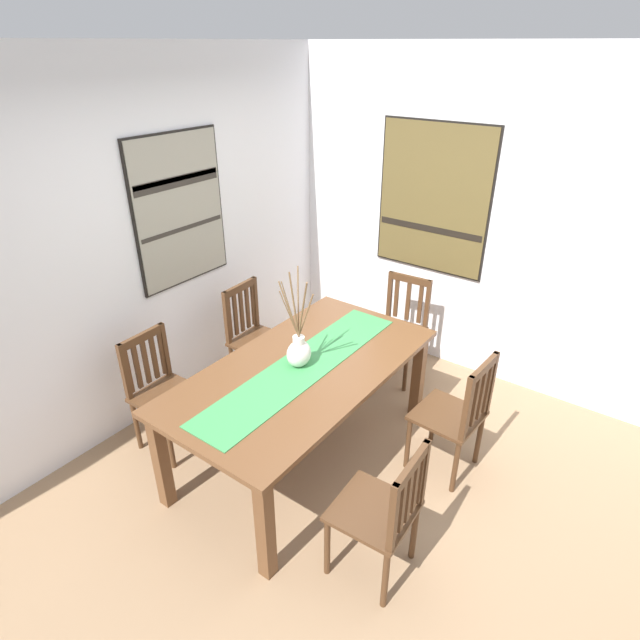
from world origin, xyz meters
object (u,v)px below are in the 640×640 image
(chair_1, at_px, (384,511))
(chair_3, at_px, (254,335))
(chair_2, at_px, (456,414))
(chair_0, at_px, (400,327))
(centerpiece_vase, at_px, (299,351))
(painting_on_back_wall, at_px, (179,210))
(painting_on_side_wall, at_px, (433,199))
(dining_table, at_px, (303,378))
(chair_4, at_px, (162,389))

(chair_1, xyz_separation_m, chair_3, (0.98, 1.83, 0.01))
(chair_2, bearing_deg, chair_0, 46.00)
(centerpiece_vase, relative_size, painting_on_back_wall, 0.61)
(painting_on_side_wall, bearing_deg, dining_table, 179.49)
(painting_on_side_wall, bearing_deg, chair_3, 145.47)
(centerpiece_vase, height_order, chair_3, centerpiece_vase)
(centerpiece_vase, distance_m, chair_3, 1.06)
(chair_0, xyz_separation_m, chair_2, (-0.87, -0.90, 0.01))
(chair_1, distance_m, painting_on_back_wall, 2.58)
(painting_on_back_wall, bearing_deg, chair_1, -106.94)
(chair_2, bearing_deg, chair_3, 90.53)
(dining_table, bearing_deg, chair_3, 62.53)
(centerpiece_vase, relative_size, chair_1, 0.78)
(painting_on_back_wall, bearing_deg, chair_3, -54.26)
(chair_0, distance_m, chair_3, 1.28)
(chair_0, relative_size, painting_on_side_wall, 0.72)
(centerpiece_vase, bearing_deg, chair_0, -2.33)
(chair_1, distance_m, chair_2, 0.99)
(chair_1, bearing_deg, painting_on_side_wall, 21.83)
(chair_0, distance_m, painting_on_side_wall, 1.13)
(chair_3, bearing_deg, chair_2, -89.47)
(chair_2, distance_m, painting_on_back_wall, 2.49)
(chair_0, bearing_deg, painting_on_side_wall, 1.01)
(chair_2, bearing_deg, painting_on_side_wall, 34.69)
(centerpiece_vase, relative_size, painting_on_side_wall, 0.55)
(centerpiece_vase, height_order, painting_on_side_wall, painting_on_side_wall)
(dining_table, xyz_separation_m, chair_2, (0.48, -0.92, -0.18))
(chair_1, relative_size, painting_on_side_wall, 0.70)
(centerpiece_vase, distance_m, chair_4, 1.08)
(chair_0, height_order, chair_2, chair_2)
(chair_0, relative_size, chair_2, 0.97)
(chair_0, relative_size, chair_1, 1.02)
(chair_4, height_order, painting_on_side_wall, painting_on_side_wall)
(chair_3, xyz_separation_m, painting_on_side_wall, (1.33, -0.91, 1.02))
(painting_on_back_wall, bearing_deg, dining_table, -97.55)
(dining_table, xyz_separation_m, chair_3, (0.47, 0.90, -0.18))
(dining_table, xyz_separation_m, chair_1, (-0.51, -0.94, -0.19))
(chair_0, height_order, chair_3, chair_3)
(centerpiece_vase, bearing_deg, painting_on_back_wall, 82.11)
(centerpiece_vase, distance_m, painting_on_back_wall, 1.46)
(dining_table, relative_size, painting_on_back_wall, 1.73)
(chair_4, height_order, painting_on_back_wall, painting_on_back_wall)
(chair_2, distance_m, painting_on_side_wall, 1.89)
(centerpiece_vase, height_order, chair_1, centerpiece_vase)
(centerpiece_vase, xyz_separation_m, painting_on_side_wall, (1.79, -0.05, 0.64))
(chair_3, relative_size, chair_4, 1.03)
(centerpiece_vase, relative_size, chair_0, 0.77)
(chair_2, height_order, chair_3, chair_2)
(painting_on_side_wall, bearing_deg, painting_on_back_wall, 140.82)
(chair_0, bearing_deg, painting_on_back_wall, 131.57)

